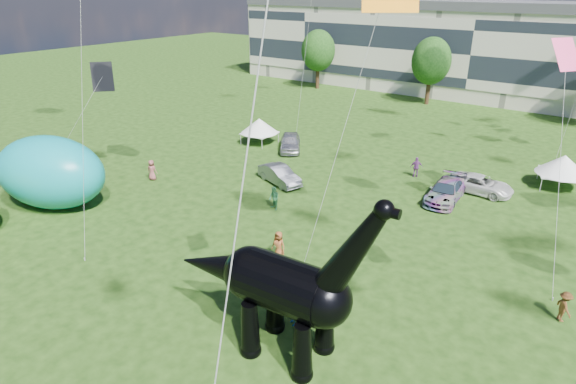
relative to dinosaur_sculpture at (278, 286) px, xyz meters
The scene contains 13 objects.
ground 4.36m from the dinosaur_sculpture, 110.34° to the right, with size 220.00×220.00×0.00m, color #16330C.
terrace_row 60.12m from the dinosaur_sculpture, 98.59° to the left, with size 78.00×11.00×12.00m, color beige.
tree_far_left 59.22m from the dinosaur_sculpture, 121.58° to the left, with size 5.20×5.20×9.44m.
tree_mid_left 52.11m from the dinosaur_sculpture, 104.43° to the left, with size 5.20×5.20×9.44m.
dinosaur_sculpture is the anchor object (origin of this frame).
car_silver 28.46m from the dinosaur_sculpture, 125.18° to the left, with size 1.96×4.88×1.66m, color #B5B5BA.
car_grey 19.87m from the dinosaur_sculpture, 127.29° to the left, with size 1.57×4.51×1.49m, color slate.
car_white 23.83m from the dinosaur_sculpture, 85.04° to the left, with size 2.33×5.06×1.41m, color silver.
car_dark 20.63m from the dinosaur_sculpture, 88.93° to the left, with size 2.19×5.39×1.56m, color #595960.
gazebo_near 29.40m from the dinosaur_sculpture, 76.29° to the left, with size 4.86×4.86×2.77m.
gazebo_left 30.72m from the dinosaur_sculpture, 131.22° to the left, with size 3.89×3.89×2.64m.
inflatable_teal 22.84m from the dinosaur_sculpture, behind, with size 8.60×5.38×5.38m, color #0C919B.
visitors 14.16m from the dinosaur_sculpture, 84.24° to the left, with size 40.03×28.53×1.88m.
Camera 1 is at (11.68, -11.16, 15.41)m, focal length 30.00 mm.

